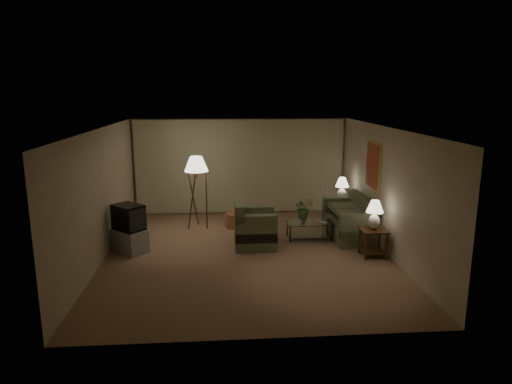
# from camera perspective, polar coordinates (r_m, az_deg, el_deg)

# --- Properties ---
(ground) EXTENTS (7.00, 7.00, 0.00)m
(ground) POSITION_cam_1_polar(r_m,az_deg,el_deg) (9.98, -1.12, -7.66)
(ground) COLOR brown
(ground) RESTS_ON ground
(room_shell) EXTENTS (6.04, 7.02, 2.72)m
(room_shell) POSITION_cam_1_polar(r_m,az_deg,el_deg) (11.01, -1.49, 3.66)
(room_shell) COLOR beige
(room_shell) RESTS_ON ground
(sofa) EXTENTS (1.79, 0.95, 0.78)m
(sofa) POSITION_cam_1_polar(r_m,az_deg,el_deg) (11.19, 11.50, -3.58)
(sofa) COLOR #707451
(sofa) RESTS_ON ground
(armchair) EXTENTS (0.99, 0.94, 0.82)m
(armchair) POSITION_cam_1_polar(r_m,az_deg,el_deg) (10.31, -0.12, -4.59)
(armchair) COLOR #707451
(armchair) RESTS_ON ground
(side_table_near) EXTENTS (0.54, 0.54, 0.60)m
(side_table_near) POSITION_cam_1_polar(r_m,az_deg,el_deg) (9.99, 14.43, -5.56)
(side_table_near) COLOR #381C0F
(side_table_near) RESTS_ON ground
(side_table_far) EXTENTS (0.51, 0.43, 0.60)m
(side_table_far) POSITION_cam_1_polar(r_m,az_deg,el_deg) (12.38, 10.60, -1.92)
(side_table_far) COLOR #381C0F
(side_table_far) RESTS_ON ground
(table_lamp_near) EXTENTS (0.36, 0.36, 0.63)m
(table_lamp_near) POSITION_cam_1_polar(r_m,az_deg,el_deg) (9.84, 14.61, -2.46)
(table_lamp_near) COLOR white
(table_lamp_near) RESTS_ON side_table_near
(table_lamp_far) EXTENTS (0.36, 0.36, 0.62)m
(table_lamp_far) POSITION_cam_1_polar(r_m,az_deg,el_deg) (12.26, 10.71, 0.65)
(table_lamp_far) COLOR white
(table_lamp_far) RESTS_ON side_table_far
(coffee_table) EXTENTS (1.13, 0.62, 0.41)m
(coffee_table) POSITION_cam_1_polar(r_m,az_deg,el_deg) (10.90, 6.69, -4.45)
(coffee_table) COLOR silver
(coffee_table) RESTS_ON ground
(tv_cabinet) EXTENTS (1.24, 1.24, 0.50)m
(tv_cabinet) POSITION_cam_1_polar(r_m,az_deg,el_deg) (10.39, -15.49, -5.86)
(tv_cabinet) COLOR #A5A5A7
(tv_cabinet) RESTS_ON ground
(crt_tv) EXTENTS (1.10, 1.10, 0.55)m
(crt_tv) POSITION_cam_1_polar(r_m,az_deg,el_deg) (10.24, -15.66, -3.06)
(crt_tv) COLOR black
(crt_tv) RESTS_ON tv_cabinet
(floor_lamp) EXTENTS (0.60, 0.60, 1.85)m
(floor_lamp) POSITION_cam_1_polar(r_m,az_deg,el_deg) (11.65, -7.39, 0.15)
(floor_lamp) COLOR #381C0F
(floor_lamp) RESTS_ON ground
(ottoman) EXTENTS (0.73, 0.73, 0.38)m
(ottoman) POSITION_cam_1_polar(r_m,az_deg,el_deg) (11.77, -2.41, -3.52)
(ottoman) COLOR #9E5935
(ottoman) RESTS_ON ground
(vase) EXTENTS (0.19, 0.19, 0.16)m
(vase) POSITION_cam_1_polar(r_m,az_deg,el_deg) (10.81, 5.94, -3.37)
(vase) COLOR silver
(vase) RESTS_ON coffee_table
(flowers) EXTENTS (0.55, 0.51, 0.50)m
(flowers) POSITION_cam_1_polar(r_m,az_deg,el_deg) (10.73, 5.98, -1.69)
(flowers) COLOR #4B7031
(flowers) RESTS_ON vase
(book) EXTENTS (0.22, 0.24, 0.02)m
(book) POSITION_cam_1_polar(r_m,az_deg,el_deg) (10.82, 8.11, -3.83)
(book) COLOR olive
(book) RESTS_ON coffee_table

